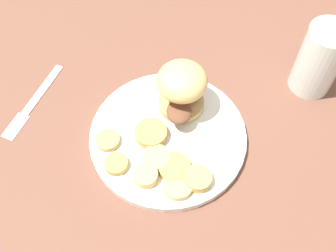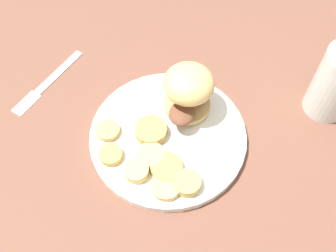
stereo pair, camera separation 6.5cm
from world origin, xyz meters
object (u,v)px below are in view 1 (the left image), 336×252
sandwich (182,88)px  drinking_glass (320,60)px  dinner_plate (168,136)px  fork (34,101)px

sandwich → drinking_glass: (-0.25, -0.02, 0.00)m
sandwich → drinking_glass: bearing=-174.6°
dinner_plate → drinking_glass: 0.30m
fork → drinking_glass: bearing=176.0°
dinner_plate → fork: dinner_plate is taller
dinner_plate → drinking_glass: drinking_glass is taller
sandwich → fork: size_ratio=0.70×
fork → drinking_glass: size_ratio=1.20×
drinking_glass → sandwich: bearing=5.4°
dinner_plate → sandwich: size_ratio=2.35×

